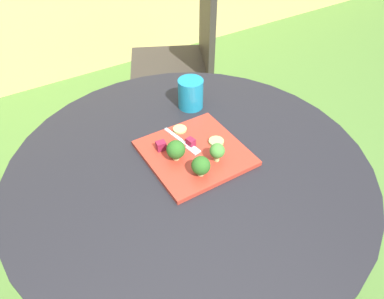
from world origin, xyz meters
The scene contains 13 objects.
ground_plane centered at (0.00, 0.00, 0.00)m, with size 12.00×12.00×0.00m, color #4C7533.
patio_table centered at (0.00, 0.00, 0.50)m, with size 1.06×1.06×0.71m.
patio_chair centered at (0.55, 0.93, 0.53)m, with size 0.59×0.59×0.90m.
salad_plate centered at (0.04, 0.03, 0.71)m, with size 0.28×0.28×0.01m, color #AD3323.
drinking_glass centered at (0.16, 0.25, 0.75)m, with size 0.09×0.09×0.10m.
fork centered at (0.03, 0.07, 0.72)m, with size 0.04×0.15×0.00m.
broccoli_floret_0 centered at (0.00, -0.06, 0.75)m, with size 0.05×0.05×0.06m.
broccoli_floret_1 centered at (-0.03, 0.03, 0.75)m, with size 0.05×0.05×0.06m.
broccoli_floret_2 centered at (0.07, -0.04, 0.75)m, with size 0.04×0.04×0.06m.
cucumber_slice_0 centered at (0.11, 0.03, 0.72)m, with size 0.05×0.05×0.01m, color #8EB766.
cucumber_slice_1 centered at (0.05, 0.14, 0.72)m, with size 0.04×0.04×0.01m, color #8EB766.
beet_chunk_0 centered at (-0.04, 0.09, 0.73)m, with size 0.03×0.02×0.03m, color maroon.
beet_chunk_1 centered at (0.04, 0.06, 0.73)m, with size 0.03×0.02×0.03m, color maroon.
Camera 1 is at (-0.39, -0.64, 1.44)m, focal length 33.70 mm.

